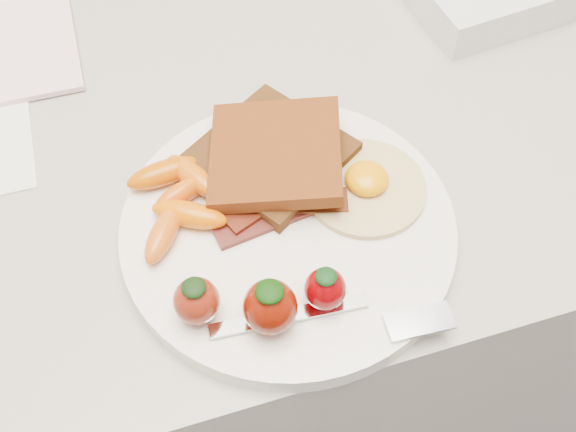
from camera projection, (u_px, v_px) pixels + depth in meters
name	position (u px, v px, depth m)	size (l,w,h in m)	color
counter	(247.00, 314.00, 1.05)	(2.00, 0.60, 0.90)	gray
plate	(288.00, 229.00, 0.58)	(0.27, 0.27, 0.02)	white
toast_lower	(272.00, 154.00, 0.61)	(0.11, 0.11, 0.01)	#351907
toast_upper	(276.00, 153.00, 0.59)	(0.11, 0.11, 0.01)	#48230B
fried_egg	(366.00, 185.00, 0.59)	(0.10, 0.10, 0.02)	beige
bacon_strips	(278.00, 204.00, 0.58)	(0.12, 0.07, 0.01)	#35110B
baby_carrots	(178.00, 197.00, 0.58)	(0.08, 0.11, 0.02)	#CE5206
strawberries	(260.00, 300.00, 0.51)	(0.12, 0.06, 0.05)	maroon
fork	(348.00, 318.00, 0.53)	(0.17, 0.06, 0.00)	silver
notepad	(25.00, 48.00, 0.71)	(0.10, 0.15, 0.01)	beige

